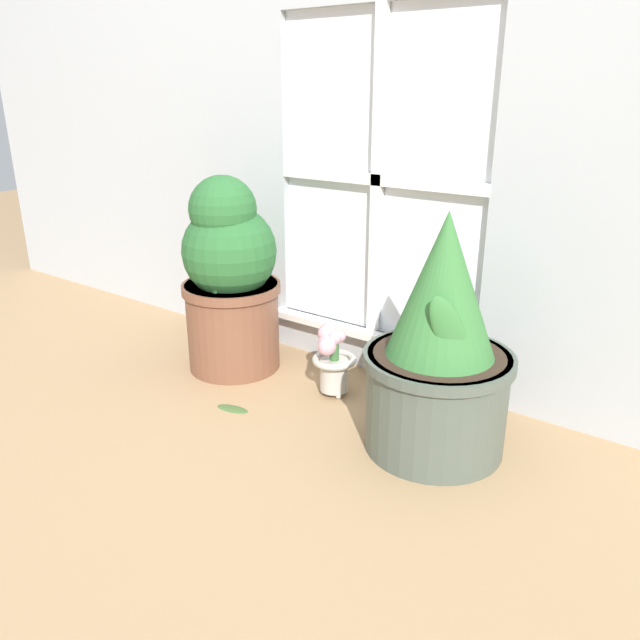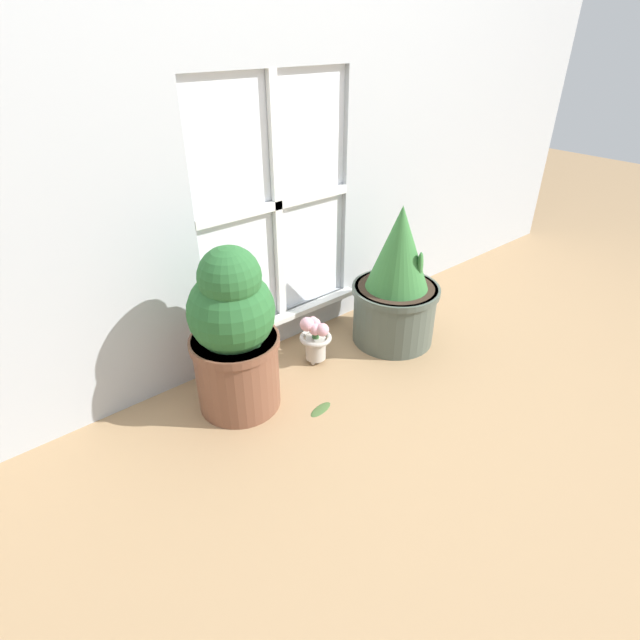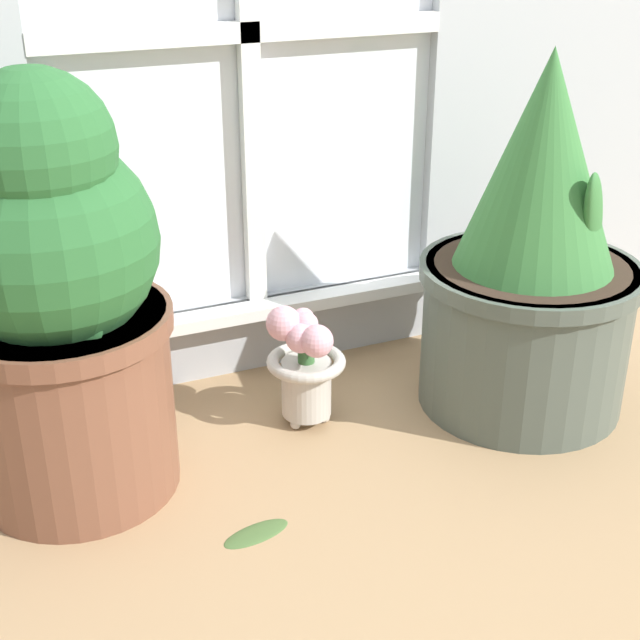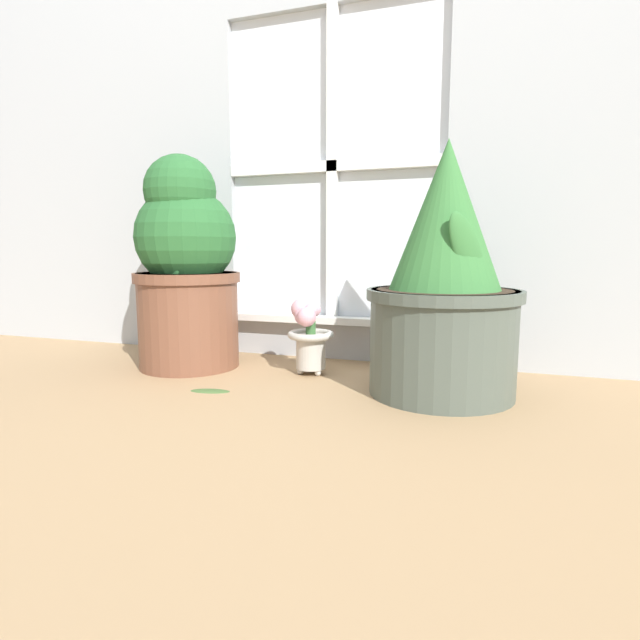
# 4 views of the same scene
# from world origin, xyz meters

# --- Properties ---
(ground_plane) EXTENTS (10.00, 10.00, 0.00)m
(ground_plane) POSITION_xyz_m (0.00, 0.00, 0.00)
(ground_plane) COLOR tan
(potted_plant_left) EXTENTS (0.34, 0.34, 0.67)m
(potted_plant_left) POSITION_xyz_m (-0.41, 0.28, 0.33)
(potted_plant_left) COLOR brown
(potted_plant_left) RESTS_ON ground_plane
(potted_plant_right) EXTENTS (0.40, 0.40, 0.66)m
(potted_plant_right) POSITION_xyz_m (0.41, 0.22, 0.28)
(potted_plant_right) COLOR #4C564C
(potted_plant_right) RESTS_ON ground_plane
(flower_vase) EXTENTS (0.14, 0.14, 0.23)m
(flower_vase) POSITION_xyz_m (0.00, 0.31, 0.13)
(flower_vase) COLOR #BCB7AD
(flower_vase) RESTS_ON ground_plane
(fallen_leaf) EXTENTS (0.12, 0.06, 0.01)m
(fallen_leaf) POSITION_xyz_m (-0.19, 0.05, 0.00)
(fallen_leaf) COLOR #476633
(fallen_leaf) RESTS_ON ground_plane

